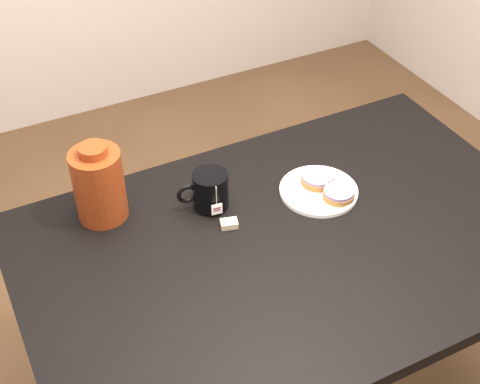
# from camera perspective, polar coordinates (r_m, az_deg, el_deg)

# --- Properties ---
(table) EXTENTS (1.40, 0.90, 0.75)m
(table) POSITION_cam_1_polar(r_m,az_deg,el_deg) (1.80, 4.41, -5.95)
(table) COLOR black
(table) RESTS_ON ground_plane
(plate) EXTENTS (0.22, 0.22, 0.02)m
(plate) POSITION_cam_1_polar(r_m,az_deg,el_deg) (1.88, 6.73, 0.16)
(plate) COLOR white
(plate) RESTS_ON table
(bagel_back) EXTENTS (0.10, 0.10, 0.03)m
(bagel_back) POSITION_cam_1_polar(r_m,az_deg,el_deg) (1.90, 6.63, 1.14)
(bagel_back) COLOR brown
(bagel_back) RESTS_ON plate
(bagel_front) EXTENTS (0.10, 0.10, 0.03)m
(bagel_front) POSITION_cam_1_polar(r_m,az_deg,el_deg) (1.85, 8.42, -0.15)
(bagel_front) COLOR brown
(bagel_front) RESTS_ON plate
(mug) EXTENTS (0.15, 0.11, 0.11)m
(mug) POSITION_cam_1_polar(r_m,az_deg,el_deg) (1.80, -2.61, 0.14)
(mug) COLOR black
(mug) RESTS_ON table
(teabag_pouch) EXTENTS (0.05, 0.04, 0.02)m
(teabag_pouch) POSITION_cam_1_polar(r_m,az_deg,el_deg) (1.77, -0.94, -2.72)
(teabag_pouch) COLOR #C6B793
(teabag_pouch) RESTS_ON table
(bagel_package) EXTENTS (0.15, 0.15, 0.23)m
(bagel_package) POSITION_cam_1_polar(r_m,az_deg,el_deg) (1.78, -11.96, 0.66)
(bagel_package) COLOR #5D1E0C
(bagel_package) RESTS_ON table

